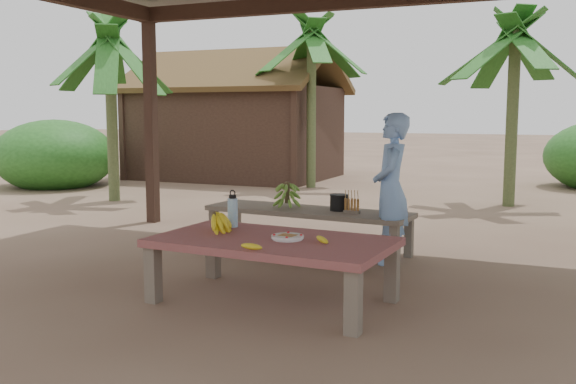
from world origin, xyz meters
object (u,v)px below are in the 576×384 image
at_px(work_table, 273,247).
at_px(woman, 391,189).
at_px(cooking_pot, 339,203).
at_px(bench, 307,214).
at_px(plate, 288,237).
at_px(water_flask, 233,211).
at_px(ripe_banana_bunch, 214,221).

distance_m(work_table, woman, 1.73).
bearing_deg(cooking_pot, woman, -19.47).
bearing_deg(work_table, cooking_pot, 96.01).
xyz_separation_m(work_table, bench, (-0.42, 1.80, -0.04)).
xyz_separation_m(plate, woman, (0.38, 1.63, 0.21)).
height_order(plate, woman, woman).
height_order(work_table, woman, woman).
distance_m(work_table, plate, 0.15).
xyz_separation_m(plate, cooking_pot, (-0.21, 1.84, 0.01)).
height_order(plate, water_flask, water_flask).
bearing_deg(bench, ripe_banana_bunch, -89.71).
distance_m(ripe_banana_bunch, water_flask, 0.25).
height_order(bench, water_flask, water_flask).
bearing_deg(work_table, bench, 106.51).
bearing_deg(woman, bench, -111.67).
xyz_separation_m(bench, ripe_banana_bunch, (-0.13, -1.73, 0.19)).
bearing_deg(plate, ripe_banana_bunch, 174.06).
height_order(water_flask, cooking_pot, water_flask).
height_order(work_table, bench, work_table).
xyz_separation_m(work_table, plate, (0.12, 0.00, 0.08)).
relative_size(ripe_banana_bunch, water_flask, 0.89).
distance_m(water_flask, cooking_pot, 1.59).
xyz_separation_m(work_table, woman, (0.51, 1.63, 0.29)).
bearing_deg(water_flask, plate, -26.29).
relative_size(plate, water_flask, 0.79).
relative_size(work_table, bench, 0.83).
relative_size(bench, woman, 1.54).
bearing_deg(woman, plate, -24.57).
relative_size(ripe_banana_bunch, cooking_pot, 1.48).
relative_size(water_flask, cooking_pot, 1.67).
xyz_separation_m(ripe_banana_bunch, plate, (0.68, -0.07, -0.07)).
xyz_separation_m(ripe_banana_bunch, cooking_pot, (0.47, 1.77, -0.05)).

